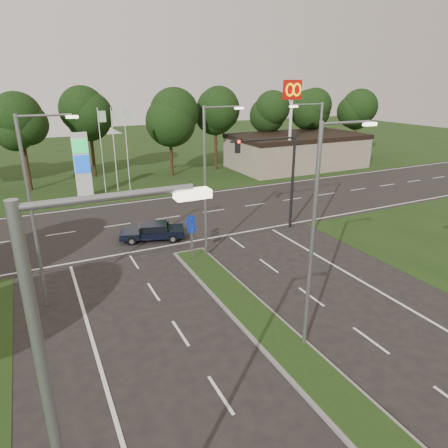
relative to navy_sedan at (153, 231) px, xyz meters
name	(u,v)px	position (x,y,z in m)	size (l,w,h in m)	color
verge_far	(92,157)	(1.42, 35.01, -0.62)	(160.00, 50.00, 0.02)	black
cross_road	(156,220)	(1.42, 4.01, -0.62)	(160.00, 12.00, 0.02)	black
median_kerb	(320,380)	(1.42, -15.99, -0.56)	(2.00, 26.00, 0.12)	slate
commercial_building	(297,151)	(23.42, 16.01, 1.38)	(16.00, 9.00, 4.00)	gray
streetlight_median_near	(317,229)	(2.42, -13.99, 4.45)	(2.53, 0.22, 9.00)	gray
streetlight_median_far	(208,175)	(2.42, -3.99, 4.45)	(2.53, 0.22, 9.00)	gray
streetlight_left_far	(35,205)	(-6.88, -5.99, 4.45)	(2.53, 0.22, 9.00)	gray
streetlight_right_far	(315,164)	(10.22, -3.99, 4.45)	(2.53, 0.22, 9.00)	gray
traffic_signal	(278,167)	(8.61, -2.00, 4.03)	(5.10, 0.42, 7.00)	black
median_signs	(191,230)	(1.42, -3.59, 1.09)	(1.16, 1.76, 2.38)	gray
gas_pylon	(84,163)	(-2.37, 13.05, 2.57)	(5.80, 1.26, 8.00)	silver
mcdonalds_sign	(292,104)	(19.42, 11.98, 7.36)	(2.20, 0.47, 10.40)	silver
treeline_far	(109,115)	(1.52, 19.94, 6.21)	(6.00, 6.00, 9.90)	black
navy_sedan	(153,231)	(0.00, 0.00, 0.00)	(4.56, 2.93, 1.16)	black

